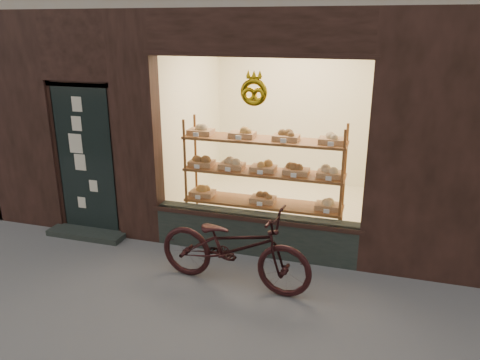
% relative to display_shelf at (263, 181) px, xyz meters
% --- Properties ---
extents(ground, '(90.00, 90.00, 0.00)m').
position_rel_display_shelf_xyz_m(ground, '(-0.45, -2.55, -0.87)').
color(ground, '#555555').
extents(display_shelf, '(2.20, 0.45, 1.70)m').
position_rel_display_shelf_xyz_m(display_shelf, '(0.00, 0.00, 0.00)').
color(display_shelf, brown).
rests_on(display_shelf, ground).
extents(bicycle, '(1.91, 0.82, 0.98)m').
position_rel_display_shelf_xyz_m(bicycle, '(-0.01, -1.29, -0.39)').
color(bicycle, black).
rests_on(bicycle, ground).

